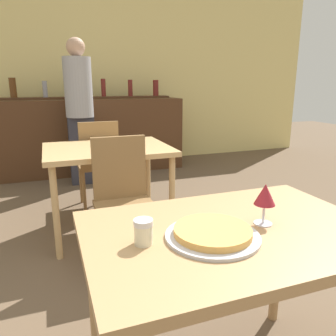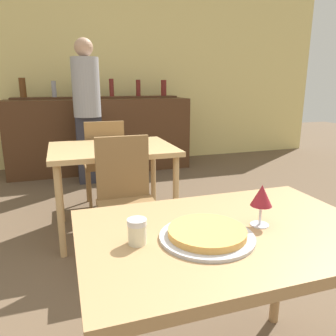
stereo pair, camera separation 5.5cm
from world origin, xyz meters
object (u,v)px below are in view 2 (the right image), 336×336
(pizza_tray, at_px, (207,234))
(person_standing, at_px, (87,107))
(chair_far_side_front, at_px, (126,193))
(wine_glass, at_px, (262,197))
(chair_far_side_back, at_px, (104,159))
(cheese_shaker, at_px, (137,231))

(pizza_tray, bearing_deg, person_standing, 91.96)
(chair_far_side_front, bearing_deg, person_standing, 91.65)
(chair_far_side_front, xyz_separation_m, wine_glass, (0.29, -1.18, 0.34))
(chair_far_side_back, bearing_deg, wine_glass, 97.09)
(cheese_shaker, bearing_deg, person_standing, 87.90)
(chair_far_side_back, height_order, pizza_tray, chair_far_side_back)
(pizza_tray, distance_m, cheese_shaker, 0.24)
(person_standing, bearing_deg, chair_far_side_back, -86.47)
(cheese_shaker, xyz_separation_m, person_standing, (0.12, 3.32, 0.18))
(chair_far_side_back, distance_m, wine_glass, 2.36)
(chair_far_side_back, bearing_deg, pizza_tray, 91.29)
(chair_far_side_front, relative_size, chair_far_side_back, 1.00)
(cheese_shaker, bearing_deg, chair_far_side_front, 81.14)
(chair_far_side_back, bearing_deg, person_standing, -86.47)
(chair_far_side_back, height_order, wine_glass, chair_far_side_back)
(chair_far_side_front, xyz_separation_m, chair_far_side_back, (0.00, 1.14, 0.00))
(chair_far_side_back, distance_m, pizza_tray, 2.37)
(person_standing, xyz_separation_m, wine_glass, (0.35, -3.32, -0.11))
(chair_far_side_front, bearing_deg, wine_glass, -76.25)
(pizza_tray, xyz_separation_m, person_standing, (-0.12, 3.36, 0.21))
(chair_far_side_back, height_order, person_standing, person_standing)
(person_standing, relative_size, wine_glass, 11.40)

